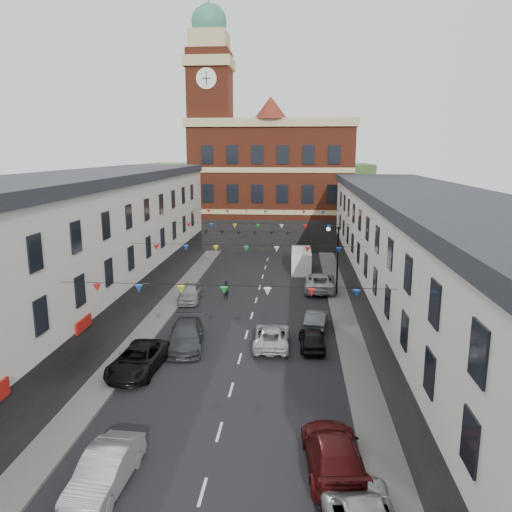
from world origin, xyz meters
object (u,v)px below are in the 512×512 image
(car_right_c, at_px, (333,453))
(moving_car, at_px, (272,336))
(pedestrian, at_px, (226,290))
(car_right_d, at_px, (312,338))
(car_right_e, at_px, (316,319))
(car_right_f, at_px, (320,282))
(car_left_c, at_px, (138,360))
(car_left_e, at_px, (190,293))
(car_left_b, at_px, (105,471))
(car_left_d, at_px, (186,336))
(street_lamp, at_px, (335,251))
(white_van, at_px, (301,261))

(car_right_c, height_order, moving_car, car_right_c)
(car_right_c, xyz_separation_m, pedestrian, (-7.39, 22.54, 0.01))
(car_right_d, bearing_deg, car_right_e, -98.25)
(car_right_f, bearing_deg, car_left_c, 60.17)
(car_left_e, height_order, car_right_c, car_right_c)
(car_left_b, height_order, car_right_e, car_left_b)
(car_left_c, relative_size, car_left_d, 0.98)
(street_lamp, xyz_separation_m, car_right_f, (-1.14, 1.46, -3.12))
(moving_car, bearing_deg, street_lamp, -112.59)
(car_left_d, bearing_deg, white_van, 62.81)
(car_left_d, bearing_deg, car_left_b, -97.82)
(car_right_e, bearing_deg, car_left_d, 33.72)
(car_left_b, height_order, car_right_c, car_right_c)
(car_left_e, bearing_deg, car_right_f, 15.91)
(car_left_d, distance_m, car_right_d, 7.99)
(car_left_b, distance_m, white_van, 35.46)
(car_left_b, height_order, car_right_f, car_right_f)
(car_left_b, height_order, car_left_e, car_left_b)
(car_left_b, relative_size, car_right_d, 1.14)
(car_left_d, height_order, car_right_d, car_left_d)
(car_left_d, bearing_deg, car_left_c, -124.62)
(car_right_f, bearing_deg, car_right_e, 87.95)
(street_lamp, distance_m, car_right_e, 9.08)
(car_right_d, xyz_separation_m, pedestrian, (-6.92, 10.17, 0.12))
(car_right_c, xyz_separation_m, car_right_e, (-0.09, 16.08, -0.12))
(car_left_c, xyz_separation_m, car_right_c, (10.34, -8.13, 0.05))
(car_left_c, relative_size, pedestrian, 3.33)
(pedestrian, bearing_deg, car_right_d, -39.24)
(car_right_d, distance_m, moving_car, 2.58)
(street_lamp, distance_m, car_right_f, 3.62)
(car_left_d, height_order, car_left_e, car_left_d)
(car_left_c, distance_m, car_left_e, 13.55)
(car_left_c, bearing_deg, car_left_d, 67.39)
(car_left_d, bearing_deg, street_lamp, 43.02)
(white_van, bearing_deg, car_left_e, -129.86)
(car_right_e, xyz_separation_m, car_right_f, (0.66, 9.74, 0.14))
(car_left_d, bearing_deg, car_right_e, 18.78)
(street_lamp, distance_m, moving_car, 13.18)
(car_right_d, relative_size, car_right_e, 0.98)
(car_left_c, bearing_deg, car_right_d, 27.41)
(street_lamp, bearing_deg, car_left_c, -126.60)
(car_left_d, height_order, car_right_f, car_right_f)
(car_right_f, xyz_separation_m, white_van, (-1.62, 7.12, 0.34))
(car_left_c, relative_size, car_right_c, 0.98)
(car_right_d, distance_m, car_right_e, 3.73)
(car_right_e, bearing_deg, pedestrian, -34.44)
(car_left_c, xyz_separation_m, moving_car, (7.30, 4.36, -0.06))
(car_left_c, relative_size, car_right_e, 1.31)
(street_lamp, relative_size, pedestrian, 3.85)
(car_right_e, xyz_separation_m, pedestrian, (-7.30, 6.47, 0.13))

